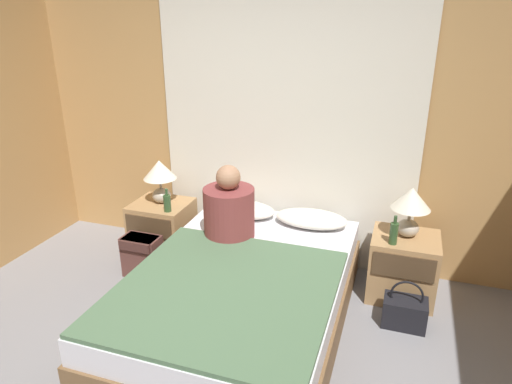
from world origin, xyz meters
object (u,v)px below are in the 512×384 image
handbag_on_floor (405,311)px  beer_bottle_on_right_stand (394,233)px  lamp_left (160,175)px  backpack_on_floor (142,254)px  beer_bottle_on_left_stand (167,203)px  pillow_right (311,219)px  person_left_in_bed (229,209)px  nightstand_right (403,266)px  nightstand_left (163,229)px  lamp_right (411,205)px  bed (242,298)px  pillow_left (241,209)px

handbag_on_floor → beer_bottle_on_right_stand: bearing=119.1°
lamp_left → backpack_on_floor: bearing=-87.7°
lamp_left → beer_bottle_on_left_stand: 0.29m
pillow_right → backpack_on_floor: 1.47m
person_left_in_bed → beer_bottle_on_left_stand: 0.69m
lamp_left → person_left_in_bed: size_ratio=0.68×
nightstand_right → pillow_right: pillow_right is taller
handbag_on_floor → lamp_left: bearing=169.1°
beer_bottle_on_left_stand → beer_bottle_on_right_stand: bearing=0.0°
nightstand_left → backpack_on_floor: bearing=-87.5°
lamp_right → pillow_right: bearing=177.2°
beer_bottle_on_right_stand → bed: bearing=-147.1°
lamp_left → nightstand_left: bearing=-90.0°
nightstand_left → lamp_right: 2.19m
lamp_left → pillow_right: (1.37, 0.04, -0.24)m
nightstand_left → nightstand_right: size_ratio=1.00×
beer_bottle_on_left_stand → nightstand_left: bearing=137.0°
nightstand_left → backpack_on_floor: 0.40m
pillow_right → bed: bearing=-110.4°
nightstand_right → nightstand_left: bearing=180.0°
nightstand_right → pillow_left: bearing=177.3°
lamp_right → pillow_left: 1.40m
beer_bottle_on_right_stand → pillow_left: bearing=170.9°
lamp_right → backpack_on_floor: 2.23m
bed → handbag_on_floor: (1.11, 0.37, -0.12)m
lamp_left → backpack_on_floor: (0.02, -0.42, -0.57)m
backpack_on_floor → lamp_right: bearing=11.2°
nightstand_left → lamp_right: size_ratio=1.30×
lamp_right → beer_bottle_on_left_stand: (-1.98, -0.17, -0.18)m
beer_bottle_on_left_stand → backpack_on_floor: 0.48m
pillow_left → beer_bottle_on_left_stand: size_ratio=2.88×
nightstand_right → handbag_on_floor: nightstand_right is taller
pillow_left → lamp_left: bearing=-177.2°
pillow_right → backpack_on_floor: pillow_right is taller
pillow_left → nightstand_right: bearing=-2.7°
lamp_right → beer_bottle_on_left_stand: bearing=-175.1°
person_left_in_bed → beer_bottle_on_left_stand: (-0.65, 0.19, -0.11)m
bed → nightstand_right: size_ratio=4.02×
pillow_left → handbag_on_floor: 1.55m
nightstand_right → lamp_left: (-2.13, 0.03, 0.52)m
bed → lamp_left: (-1.07, 0.79, 0.54)m
pillow_right → nightstand_right: bearing=-4.8°
pillow_left → person_left_in_bed: person_left_in_bed is taller
nightstand_left → beer_bottle_on_right_stand: (2.03, -0.14, 0.35)m
nightstand_left → lamp_left: bearing=90.0°
person_left_in_bed → lamp_left: bearing=156.0°
lamp_left → person_left_in_bed: (0.80, -0.36, -0.08)m
nightstand_right → pillow_left: size_ratio=0.86×
lamp_right → handbag_on_floor: (0.04, -0.42, -0.66)m
lamp_left → lamp_right: same height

